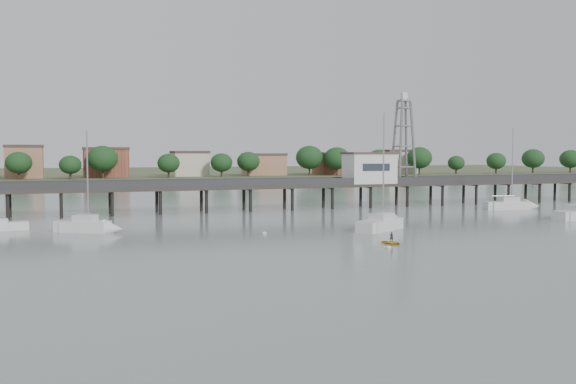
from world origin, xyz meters
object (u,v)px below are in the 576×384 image
(lattice_tower, at_px, (403,142))
(white_tender, at_px, (9,226))
(sailboat_e, at_px, (517,205))
(yellow_dinghy, at_px, (391,244))
(sailboat_c, at_px, (387,224))
(pier, at_px, (226,187))
(sailboat_b, at_px, (94,227))

(lattice_tower, height_order, white_tender, lattice_tower)
(sailboat_e, bearing_deg, yellow_dinghy, -131.78)
(sailboat_e, distance_m, white_tender, 76.03)
(sailboat_c, bearing_deg, pier, 78.52)
(pier, distance_m, yellow_dinghy, 41.55)
(pier, bearing_deg, sailboat_e, -14.82)
(pier, bearing_deg, white_tender, -153.15)
(pier, xyz_separation_m, lattice_tower, (31.50, 0.00, 7.31))
(lattice_tower, bearing_deg, white_tender, -166.07)
(sailboat_b, relative_size, sailboat_e, 0.88)
(white_tender, xyz_separation_m, yellow_dinghy, (37.13, -25.49, -0.49))
(yellow_dinghy, bearing_deg, sailboat_b, 125.63)
(pier, relative_size, sailboat_c, 10.22)
(sailboat_c, xyz_separation_m, yellow_dinghy, (-5.78, -11.64, -0.64))
(sailboat_b, xyz_separation_m, yellow_dinghy, (27.70, -19.83, -0.65))
(sailboat_b, bearing_deg, pier, 75.35)
(lattice_tower, xyz_separation_m, yellow_dinghy, (-24.62, -40.81, -11.10))
(pier, relative_size, yellow_dinghy, 66.28)
(white_tender, relative_size, yellow_dinghy, 1.90)
(pier, relative_size, white_tender, 34.95)
(sailboat_c, bearing_deg, yellow_dinghy, -151.33)
(sailboat_e, relative_size, white_tender, 3.25)
(pier, distance_m, white_tender, 34.07)
(pier, height_order, yellow_dinghy, pier)
(sailboat_e, xyz_separation_m, white_tender, (-75.96, -3.23, -0.15))
(sailboat_b, height_order, yellow_dinghy, sailboat_b)
(pier, height_order, lattice_tower, lattice_tower)
(lattice_tower, bearing_deg, sailboat_b, -158.15)
(sailboat_e, bearing_deg, pier, 176.92)
(pier, xyz_separation_m, yellow_dinghy, (6.88, -40.81, -3.79))
(yellow_dinghy, bearing_deg, lattice_tower, 40.12)
(pier, xyz_separation_m, sailboat_e, (45.70, -12.09, -3.16))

